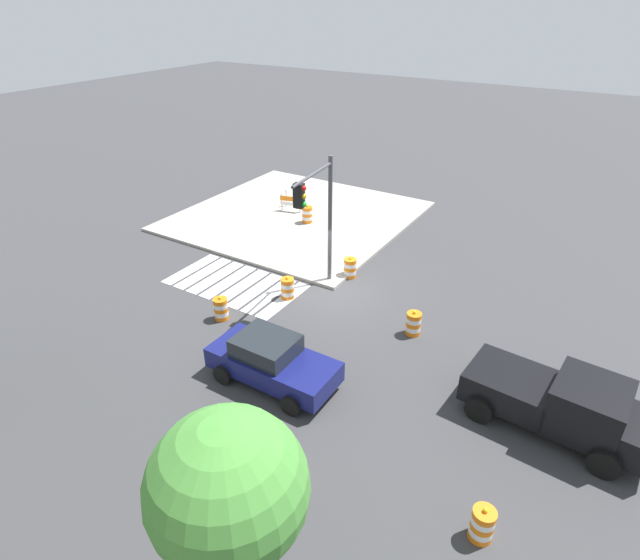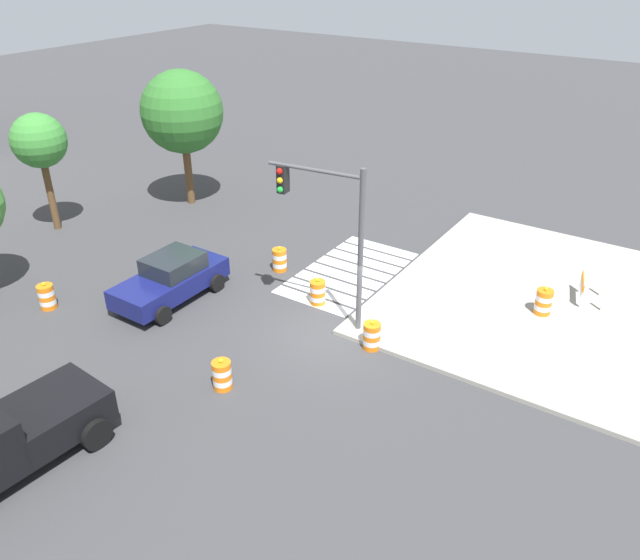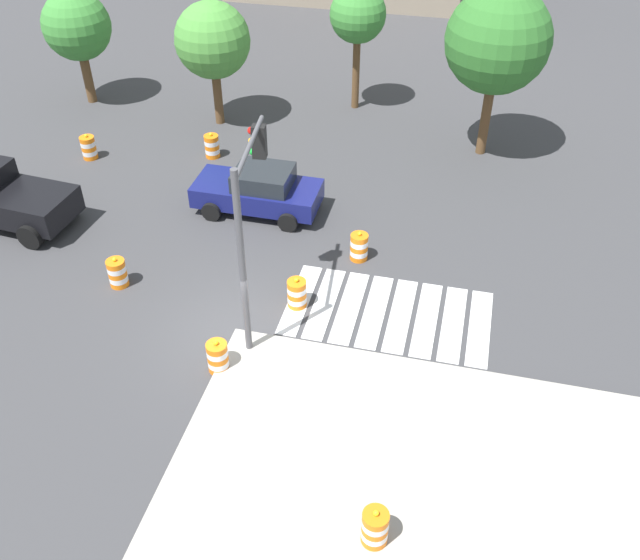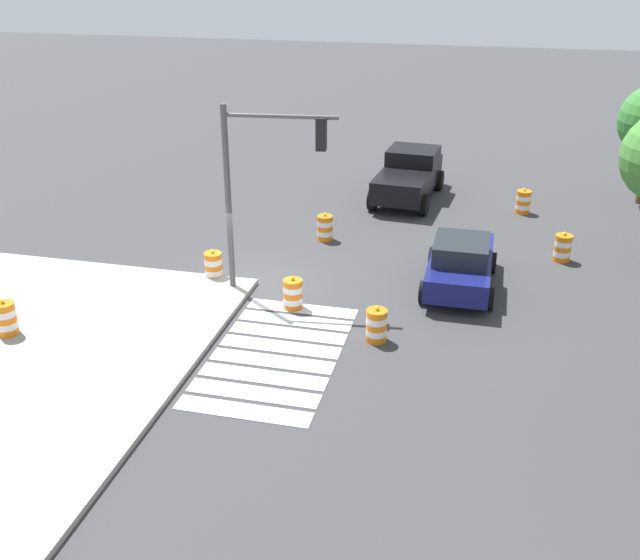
% 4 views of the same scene
% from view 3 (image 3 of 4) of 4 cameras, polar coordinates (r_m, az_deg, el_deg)
% --- Properties ---
extents(ground_plane, '(120.00, 120.00, 0.00)m').
position_cam_3_polar(ground_plane, '(19.87, -6.83, -4.25)').
color(ground_plane, '#38383A').
extents(crosswalk_stripes, '(5.85, 3.20, 0.02)m').
position_cam_3_polar(crosswalk_stripes, '(20.41, 5.50, -2.69)').
color(crosswalk_stripes, silver).
rests_on(crosswalk_stripes, ground).
extents(sports_car, '(4.31, 2.15, 1.63)m').
position_cam_3_polar(sports_car, '(24.28, -4.99, 7.28)').
color(sports_car, navy).
rests_on(sports_car, ground).
extents(traffic_barrel_near_corner, '(0.56, 0.56, 1.02)m').
position_cam_3_polar(traffic_barrel_near_corner, '(28.96, -18.24, 10.16)').
color(traffic_barrel_near_corner, orange).
rests_on(traffic_barrel_near_corner, ground).
extents(traffic_barrel_crosswalk_end, '(0.56, 0.56, 1.02)m').
position_cam_3_polar(traffic_barrel_crosswalk_end, '(18.61, -8.29, -6.18)').
color(traffic_barrel_crosswalk_end, orange).
rests_on(traffic_barrel_crosswalk_end, ground).
extents(traffic_barrel_median_near, '(0.56, 0.56, 1.02)m').
position_cam_3_polar(traffic_barrel_median_near, '(21.90, -16.10, 0.56)').
color(traffic_barrel_median_near, orange).
rests_on(traffic_barrel_median_near, ground).
extents(traffic_barrel_median_far, '(0.56, 0.56, 1.02)m').
position_cam_3_polar(traffic_barrel_median_far, '(27.97, -8.75, 10.68)').
color(traffic_barrel_median_far, orange).
rests_on(traffic_barrel_median_far, ground).
extents(traffic_barrel_far_curb, '(0.56, 0.56, 1.02)m').
position_cam_3_polar(traffic_barrel_far_curb, '(20.30, -1.88, -1.11)').
color(traffic_barrel_far_curb, orange).
rests_on(traffic_barrel_far_curb, ground).
extents(traffic_barrel_lane_center, '(0.56, 0.56, 1.02)m').
position_cam_3_polar(traffic_barrel_lane_center, '(22.12, 3.18, 2.70)').
color(traffic_barrel_lane_center, orange).
rests_on(traffic_barrel_lane_center, ground).
extents(traffic_barrel_on_sidewalk, '(0.56, 0.56, 1.02)m').
position_cam_3_polar(traffic_barrel_on_sidewalk, '(15.22, 4.47, -19.35)').
color(traffic_barrel_on_sidewalk, orange).
rests_on(traffic_barrel_on_sidewalk, sidewalk_corner).
extents(traffic_light_pole, '(0.68, 3.28, 5.50)m').
position_cam_3_polar(traffic_light_pole, '(17.71, -5.81, 5.89)').
color(traffic_light_pole, '#4C4C51').
rests_on(traffic_light_pole, sidewalk_corner).
extents(street_tree_streetside_near, '(3.79, 3.79, 6.35)m').
position_cam_3_polar(street_tree_streetside_near, '(27.08, 14.22, 18.27)').
color(street_tree_streetside_near, brown).
rests_on(street_tree_streetside_near, ground).
extents(street_tree_streetside_mid, '(2.99, 2.99, 5.01)m').
position_cam_3_polar(street_tree_streetside_mid, '(29.40, -8.71, 18.62)').
color(street_tree_streetside_mid, brown).
rests_on(street_tree_streetside_mid, ground).
extents(street_tree_streetside_far, '(2.30, 2.30, 5.17)m').
position_cam_3_polar(street_tree_streetside_far, '(30.38, 3.09, 20.61)').
color(street_tree_streetside_far, brown).
rests_on(street_tree_streetside_far, ground).
extents(street_tree_corner_lot, '(2.84, 2.84, 4.77)m').
position_cam_3_polar(street_tree_corner_lot, '(32.72, -19.12, 18.84)').
color(street_tree_corner_lot, brown).
rests_on(street_tree_corner_lot, ground).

